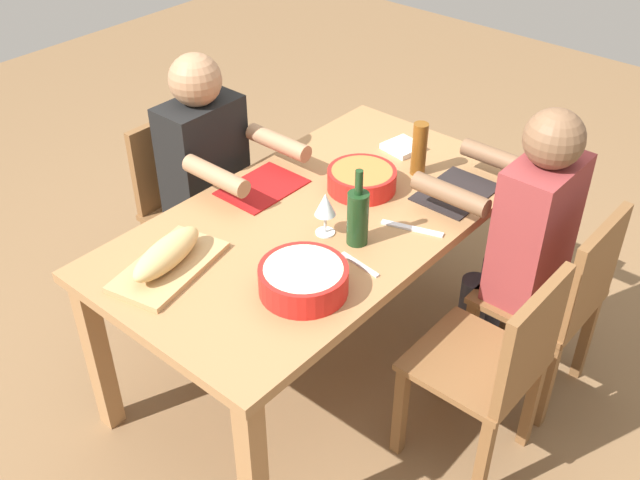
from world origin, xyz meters
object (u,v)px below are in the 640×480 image
(wine_bottle, at_px, (358,216))
(chair_near_center, at_px, (496,364))
(diner_near_right, at_px, (524,231))
(beer_bottle, at_px, (419,149))
(chair_far_center, at_px, (187,200))
(serving_bowl_fruit, at_px, (361,178))
(diner_far_center, at_px, (211,172))
(dining_table, at_px, (320,235))
(chair_near_right, at_px, (559,296))
(napkin_stack, at_px, (403,147))
(serving_bowl_pasta, at_px, (303,278))
(bread_loaf, at_px, (167,253))
(cutting_board, at_px, (169,267))
(wine_glass, at_px, (325,206))

(wine_bottle, bearing_deg, chair_near_center, -85.99)
(diner_near_right, distance_m, beer_bottle, 0.52)
(diner_near_right, distance_m, chair_far_center, 1.47)
(chair_far_center, xyz_separation_m, serving_bowl_fruit, (0.25, -0.78, 0.30))
(serving_bowl_fruit, bearing_deg, diner_far_center, 112.69)
(dining_table, height_order, chair_near_right, chair_near_right)
(chair_far_center, distance_m, serving_bowl_fruit, 0.87)
(dining_table, height_order, napkin_stack, napkin_stack)
(serving_bowl_pasta, bearing_deg, bread_loaf, 116.48)
(diner_near_right, bearing_deg, chair_near_center, -158.31)
(beer_bottle, bearing_deg, diner_far_center, 125.23)
(chair_near_right, distance_m, cutting_board, 1.43)
(dining_table, bearing_deg, serving_bowl_fruit, 0.47)
(chair_far_center, relative_size, wine_glass, 5.12)
(napkin_stack, bearing_deg, wine_bottle, -157.74)
(wine_glass, bearing_deg, chair_far_center, 85.23)
(beer_bottle, bearing_deg, diner_near_right, -93.12)
(chair_near_right, relative_size, wine_bottle, 2.93)
(beer_bottle, bearing_deg, serving_bowl_fruit, 157.66)
(serving_bowl_pasta, xyz_separation_m, napkin_stack, (0.97, 0.30, -0.04))
(cutting_board, bearing_deg, wine_bottle, -35.67)
(serving_bowl_fruit, relative_size, cutting_board, 0.67)
(chair_near_center, distance_m, serving_bowl_fruit, 0.87)
(wine_bottle, xyz_separation_m, napkin_stack, (0.65, 0.27, -0.10))
(chair_near_right, height_order, serving_bowl_pasta, chair_near_right)
(chair_near_center, relative_size, napkin_stack, 6.07)
(beer_bottle, distance_m, napkin_stack, 0.22)
(dining_table, height_order, bread_loaf, bread_loaf)
(serving_bowl_pasta, bearing_deg, dining_table, 33.68)
(chair_far_center, height_order, diner_far_center, diner_far_center)
(bread_loaf, bearing_deg, chair_near_right, -42.75)
(chair_near_center, distance_m, diner_far_center, 1.39)
(diner_near_right, distance_m, bread_loaf, 1.29)
(diner_far_center, bearing_deg, chair_far_center, 90.00)
(napkin_stack, bearing_deg, dining_table, -174.32)
(chair_near_right, distance_m, beer_bottle, 0.78)
(dining_table, height_order, wine_glass, wine_glass)
(chair_near_center, height_order, cutting_board, chair_near_center)
(wine_bottle, distance_m, beer_bottle, 0.54)
(chair_far_center, distance_m, napkin_stack, 0.98)
(bread_loaf, xyz_separation_m, napkin_stack, (1.18, -0.12, -0.05))
(wine_bottle, bearing_deg, bread_loaf, 144.33)
(cutting_board, distance_m, napkin_stack, 1.19)
(serving_bowl_fruit, xyz_separation_m, cutting_board, (-0.82, 0.17, -0.04))
(dining_table, bearing_deg, wine_glass, -129.93)
(chair_near_right, height_order, serving_bowl_fruit, chair_near_right)
(chair_near_right, distance_m, napkin_stack, 0.89)
(dining_table, height_order, beer_bottle, beer_bottle)
(wine_bottle, bearing_deg, wine_glass, 105.06)
(chair_near_right, bearing_deg, diner_far_center, 108.57)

